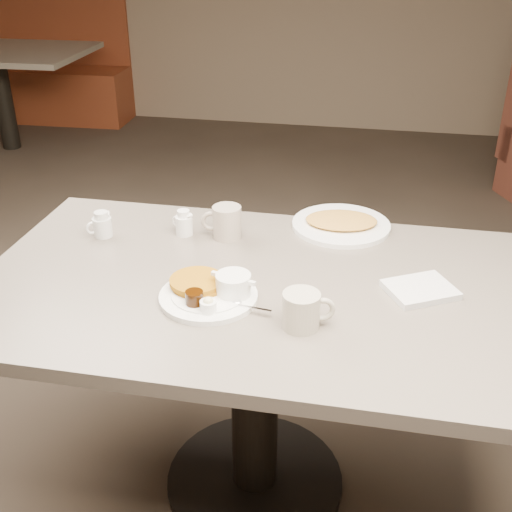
% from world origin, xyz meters
% --- Properties ---
extents(room, '(7.04, 8.04, 2.84)m').
position_xyz_m(room, '(0.00, 0.00, 1.40)').
color(room, '#4C3F33').
rests_on(room, ground).
extents(diner_table, '(1.50, 0.90, 0.75)m').
position_xyz_m(diner_table, '(0.00, 0.00, 0.58)').
color(diner_table, slate).
rests_on(diner_table, ground).
extents(main_plate, '(0.33, 0.31, 0.07)m').
position_xyz_m(main_plate, '(-0.09, -0.10, 0.77)').
color(main_plate, white).
rests_on(main_plate, diner_table).
extents(coffee_mug_near, '(0.14, 0.11, 0.09)m').
position_xyz_m(coffee_mug_near, '(0.15, -0.18, 0.80)').
color(coffee_mug_near, '#BFB7A3').
rests_on(coffee_mug_near, diner_table).
extents(napkin, '(0.21, 0.20, 0.02)m').
position_xyz_m(napkin, '(0.43, 0.03, 0.76)').
color(napkin, silver).
rests_on(napkin, diner_table).
extents(coffee_mug_far, '(0.13, 0.09, 0.10)m').
position_xyz_m(coffee_mug_far, '(-0.14, 0.25, 0.80)').
color(coffee_mug_far, '#B1A394').
rests_on(coffee_mug_far, diner_table).
extents(creamer_left, '(0.08, 0.08, 0.08)m').
position_xyz_m(creamer_left, '(-0.51, 0.19, 0.79)').
color(creamer_left, silver).
rests_on(creamer_left, diner_table).
extents(creamer_right, '(0.08, 0.06, 0.08)m').
position_xyz_m(creamer_right, '(-0.27, 0.25, 0.79)').
color(creamer_right, white).
rests_on(creamer_right, diner_table).
extents(hash_plate, '(0.34, 0.34, 0.04)m').
position_xyz_m(hash_plate, '(0.20, 0.39, 0.76)').
color(hash_plate, white).
rests_on(hash_plate, diner_table).
extents(booth_back_left, '(1.39, 1.62, 1.12)m').
position_xyz_m(booth_back_left, '(-2.57, 3.76, 0.41)').
color(booth_back_left, brown).
rests_on(booth_back_left, ground).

